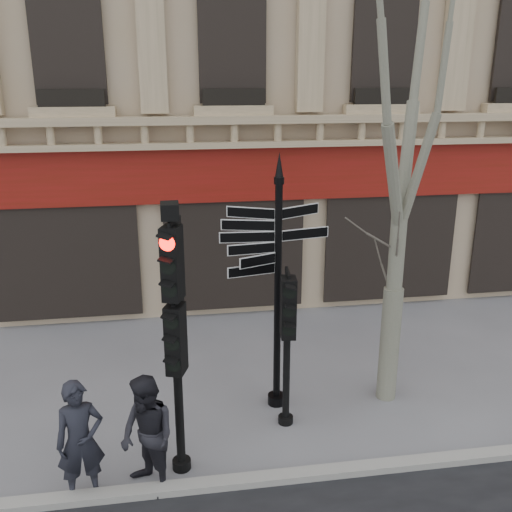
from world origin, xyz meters
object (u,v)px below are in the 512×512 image
at_px(traffic_signal_main, 174,310).
at_px(pedestrian_a, 80,441).
at_px(plane_tree, 411,66).
at_px(fingerpost, 278,242).
at_px(traffic_signal_secondary, 287,323).
at_px(pedestrian_b, 148,436).

bearing_deg(traffic_signal_main, pedestrian_a, -144.79).
distance_m(traffic_signal_main, plane_tree, 5.30).
xyz_separation_m(fingerpost, traffic_signal_secondary, (0.04, -0.63, -1.22)).
bearing_deg(plane_tree, fingerpost, 177.53).
height_order(traffic_signal_main, pedestrian_a, traffic_signal_main).
distance_m(fingerpost, traffic_signal_main, 2.43).
bearing_deg(traffic_signal_secondary, pedestrian_b, -143.81).
xyz_separation_m(traffic_signal_secondary, pedestrian_b, (-2.30, -1.36, -0.98)).
bearing_deg(pedestrian_b, traffic_signal_secondary, 84.75).
height_order(pedestrian_a, pedestrian_b, pedestrian_a).
distance_m(fingerpost, plane_tree, 3.52).
bearing_deg(plane_tree, traffic_signal_secondary, -165.31).
bearing_deg(fingerpost, pedestrian_b, -139.88).
xyz_separation_m(fingerpost, pedestrian_a, (-3.19, -1.96, -2.20)).
bearing_deg(pedestrian_b, fingerpost, 95.54).
xyz_separation_m(plane_tree, pedestrian_a, (-5.28, -1.87, -5.03)).
xyz_separation_m(traffic_signal_main, pedestrian_b, (-0.46, -0.42, -1.74)).
bearing_deg(pedestrian_a, traffic_signal_secondary, 7.70).
xyz_separation_m(pedestrian_a, pedestrian_b, (0.93, -0.02, -0.00)).
bearing_deg(traffic_signal_main, pedestrian_b, -118.42).
bearing_deg(fingerpost, traffic_signal_secondary, -87.16).
distance_m(traffic_signal_main, pedestrian_b, 1.85).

